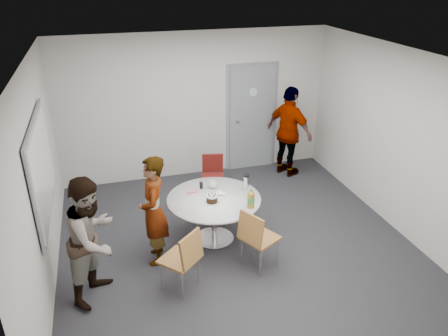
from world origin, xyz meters
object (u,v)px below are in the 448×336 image
object	(u,v)px
person_left	(93,239)
chair_near_left	(184,256)
whiteboard	(42,168)
person_right	(289,132)
table	(216,204)
door	(252,118)
chair_near_right	(256,235)
person_main	(154,211)
chair_far	(213,172)

from	to	relation	value
person_left	chair_near_left	bearing A→B (deg)	-72.01
whiteboard	person_right	xyz separation A→B (m)	(4.12, 1.75, -0.58)
table	person_left	xyz separation A→B (m)	(-1.70, -0.71, 0.19)
door	chair_near_right	size ratio (longest dim) A/B	2.42
table	person_left	world-z (taller)	person_left
chair_near_left	person_main	world-z (taller)	person_main
door	person_main	world-z (taller)	door
door	chair_near_left	distance (m)	3.88
door	person_left	size ratio (longest dim) A/B	1.32
chair_far	person_left	distance (m)	2.82
door	chair_far	size ratio (longest dim) A/B	2.67
chair_near_left	person_main	bearing A→B (deg)	66.86
table	chair_far	size ratio (longest dim) A/B	1.69
chair_near_right	person_right	size ratio (longest dim) A/B	0.51
person_main	whiteboard	bearing A→B (deg)	-93.43
table	chair_near_left	bearing A→B (deg)	-124.29
table	door	bearing A→B (deg)	59.66
person_left	person_right	xyz separation A→B (m)	(3.61, 2.49, 0.06)
chair_near_left	chair_far	bearing A→B (deg)	24.99
door	chair_far	world-z (taller)	door
chair_near_left	person_left	distance (m)	1.10
door	person_main	bearing A→B (deg)	-131.82
person_main	table	bearing A→B (deg)	111.61
door	whiteboard	bearing A→B (deg)	-147.34
person_main	chair_near_left	bearing A→B (deg)	26.42
whiteboard	person_left	world-z (taller)	whiteboard
chair_near_right	person_left	bearing A→B (deg)	-120.84
door	chair_near_right	distance (m)	3.32
whiteboard	chair_far	world-z (taller)	whiteboard
chair_near_right	chair_far	world-z (taller)	chair_near_right
chair_near_right	chair_near_left	bearing A→B (deg)	-108.60
door	table	xyz separation A→B (m)	(-1.35, -2.31, -0.42)
whiteboard	chair_near_left	bearing A→B (deg)	-32.83
chair_far	person_left	world-z (taller)	person_left
door	person_right	bearing A→B (deg)	-43.42
whiteboard	door	bearing A→B (deg)	32.66
door	person_main	size ratio (longest dim) A/B	1.37
whiteboard	table	world-z (taller)	whiteboard
person_left	chair_near_right	bearing A→B (deg)	-60.60
chair_near_right	person_right	world-z (taller)	person_right
person_main	person_right	world-z (taller)	person_right
chair_near_right	person_left	size ratio (longest dim) A/B	0.55
door	chair_near_right	xyz separation A→B (m)	(-1.03, -3.11, -0.49)
whiteboard	chair_near_left	world-z (taller)	whiteboard
whiteboard	person_left	distance (m)	1.11
person_main	person_left	xyz separation A→B (m)	(-0.78, -0.48, 0.03)
chair_near_left	chair_far	size ratio (longest dim) A/B	1.08
whiteboard	person_left	bearing A→B (deg)	-55.29
chair_far	table	bearing A→B (deg)	89.55
table	chair_near_left	world-z (taller)	table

